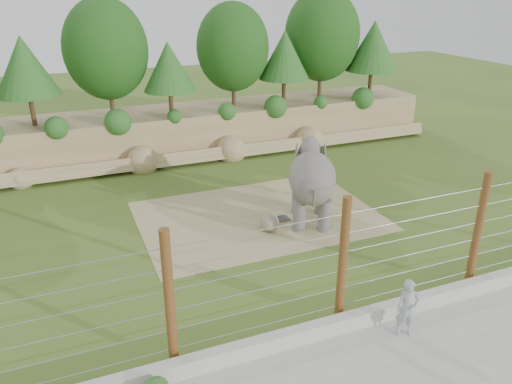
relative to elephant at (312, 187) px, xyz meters
name	(u,v)px	position (x,y,z in m)	size (l,w,h in m)	color
ground	(276,250)	(-2.35, -1.71, -1.56)	(90.00, 90.00, 0.00)	#456725
back_embankment	(194,84)	(-1.76, 10.97, 2.40)	(30.00, 5.52, 8.77)	#927C54
dirt_patch	(258,216)	(-1.85, 1.29, -1.55)	(10.00, 7.00, 0.02)	tan
drain_grate	(278,220)	(-1.23, 0.59, -1.53)	(1.00, 0.60, 0.03)	#262628
elephant	(312,187)	(0.00, 0.00, 0.00)	(1.65, 3.86, 3.12)	#5C5753
stone_ball	(269,222)	(-1.96, -0.18, -1.15)	(0.78, 0.78, 0.78)	gray
retaining_wall	(348,322)	(-2.35, -6.71, -1.31)	(26.00, 0.35, 0.50)	#B6B2A9
walkway	(389,375)	(-2.35, -8.71, -1.56)	(26.00, 4.00, 0.01)	#B6B2A9
barrier_fence	(343,261)	(-2.35, -6.21, 0.44)	(20.26, 0.26, 4.00)	brown
zookeeper	(407,308)	(-0.96, -7.52, -0.67)	(0.64, 0.42, 1.76)	#B4B9BE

